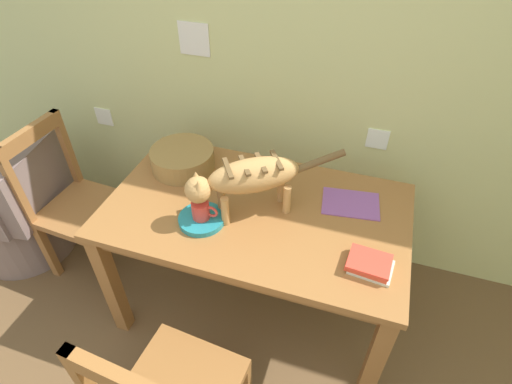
# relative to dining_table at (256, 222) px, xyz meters

# --- Properties ---
(wall_rear) EXTENTS (5.28, 0.11, 2.50)m
(wall_rear) POSITION_rel_dining_table_xyz_m (0.08, 0.64, 0.59)
(wall_rear) COLOR #D3D389
(wall_rear) RESTS_ON ground_plane
(dining_table) EXTENTS (1.39, 0.81, 0.75)m
(dining_table) POSITION_rel_dining_table_xyz_m (0.00, 0.00, 0.00)
(dining_table) COLOR #9B6333
(dining_table) RESTS_ON ground_plane
(cat) EXTENTS (0.61, 0.44, 0.29)m
(cat) POSITION_rel_dining_table_xyz_m (-0.03, -0.04, 0.29)
(cat) COLOR tan
(cat) RESTS_ON dining_table
(saucer_bowl) EXTENTS (0.21, 0.21, 0.03)m
(saucer_bowl) POSITION_rel_dining_table_xyz_m (-0.20, -0.15, 0.10)
(saucer_bowl) COLOR teal
(saucer_bowl) RESTS_ON dining_table
(coffee_mug) EXTENTS (0.12, 0.08, 0.08)m
(coffee_mug) POSITION_rel_dining_table_xyz_m (-0.20, -0.15, 0.16)
(coffee_mug) COLOR #D53C33
(coffee_mug) RESTS_ON saucer_bowl
(magazine) EXTENTS (0.28, 0.22, 0.01)m
(magazine) POSITION_rel_dining_table_xyz_m (0.41, 0.17, 0.09)
(magazine) COLOR #8E509F
(magazine) RESTS_ON dining_table
(book_stack) EXTENTS (0.19, 0.15, 0.05)m
(book_stack) POSITION_rel_dining_table_xyz_m (0.53, -0.19, 0.11)
(book_stack) COLOR beige
(book_stack) RESTS_ON dining_table
(wicker_basket) EXTENTS (0.32, 0.32, 0.11)m
(wicker_basket) POSITION_rel_dining_table_xyz_m (-0.46, 0.18, 0.15)
(wicker_basket) COLOR olive
(wicker_basket) RESTS_ON dining_table
(wooden_chair_near) EXTENTS (0.45, 0.45, 0.94)m
(wooden_chair_near) POSITION_rel_dining_table_xyz_m (-1.08, 0.00, -0.20)
(wooden_chair_near) COLOR #9B6435
(wooden_chair_near) RESTS_ON ground_plane
(wicker_armchair) EXTENTS (0.64, 0.66, 0.78)m
(wicker_armchair) POSITION_rel_dining_table_xyz_m (-1.54, -0.03, -0.39)
(wicker_armchair) COLOR slate
(wicker_armchair) RESTS_ON ground_plane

